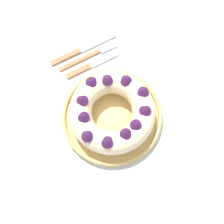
# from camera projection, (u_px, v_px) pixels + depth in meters

# --- Properties ---
(ground_plane) EXTENTS (8.00, 8.00, 0.00)m
(ground_plane) POSITION_uv_depth(u_px,v_px,m) (106.00, 154.00, 1.60)
(ground_plane) COLOR gray
(dining_table) EXTENTS (1.46, 1.29, 0.72)m
(dining_table) POSITION_uv_depth(u_px,v_px,m) (103.00, 121.00, 0.98)
(dining_table) COLOR silver
(dining_table) RESTS_ON ground_plane
(serving_dish) EXTENTS (0.29, 0.29, 0.02)m
(serving_dish) POSITION_uv_depth(u_px,v_px,m) (112.00, 116.00, 0.90)
(serving_dish) COLOR tan
(serving_dish) RESTS_ON dining_table
(bundt_cake) EXTENTS (0.24, 0.24, 0.07)m
(bundt_cake) POSITION_uv_depth(u_px,v_px,m) (112.00, 112.00, 0.86)
(bundt_cake) COLOR beige
(bundt_cake) RESTS_ON serving_dish
(fork) EXTENTS (0.02, 0.19, 0.01)m
(fork) POSITION_uv_depth(u_px,v_px,m) (92.00, 54.00, 0.97)
(fork) COLOR #936038
(fork) RESTS_ON dining_table
(serving_knife) EXTENTS (0.02, 0.22, 0.01)m
(serving_knife) POSITION_uv_depth(u_px,v_px,m) (79.00, 51.00, 0.97)
(serving_knife) COLOR #936038
(serving_knife) RESTS_ON dining_table
(cake_knife) EXTENTS (0.02, 0.18, 0.01)m
(cake_knife) POSITION_uv_depth(u_px,v_px,m) (89.00, 66.00, 0.95)
(cake_knife) COLOR #936038
(cake_knife) RESTS_ON dining_table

